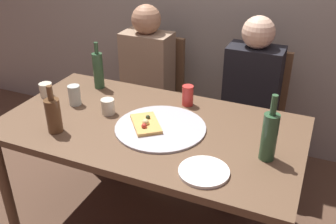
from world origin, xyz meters
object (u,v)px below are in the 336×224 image
at_px(soda_can, 188,96).
at_px(plate_stack, 204,172).
at_px(pizza_slice_last, 146,124).
at_px(wine_glass, 74,95).
at_px(dining_table, 150,136).
at_px(water_bottle, 98,70).
at_px(guest_in_beanie, 248,99).
at_px(wine_bottle, 269,135).
at_px(chair_left, 152,88).
at_px(tumbler_near, 46,90).
at_px(guest_in_sweater, 142,80).
at_px(beer_bottle, 53,114).
at_px(tumbler_far, 108,107).
at_px(pizza_tray, 160,128).
at_px(chair_right, 251,106).

distance_m(soda_can, plate_stack, 0.66).
xyz_separation_m(pizza_slice_last, wine_glass, (-0.51, 0.08, 0.04)).
bearing_deg(dining_table, water_bottle, 148.97).
xyz_separation_m(dining_table, guest_in_beanie, (0.39, 0.69, -0.01)).
height_order(dining_table, guest_in_beanie, guest_in_beanie).
bearing_deg(wine_bottle, chair_left, 138.85).
bearing_deg(dining_table, wine_glass, 175.18).
xyz_separation_m(pizza_slice_last, chair_left, (-0.39, 0.87, -0.23)).
bearing_deg(pizza_slice_last, water_bottle, 146.03).
distance_m(tumbler_near, guest_in_sweater, 0.72).
distance_m(beer_bottle, plate_stack, 0.83).
distance_m(tumbler_near, wine_glass, 0.23).
bearing_deg(guest_in_beanie, soda_can, 53.63).
xyz_separation_m(tumbler_near, tumbler_far, (0.47, -0.04, 0.00)).
distance_m(wine_glass, soda_can, 0.67).
relative_size(water_bottle, wine_glass, 2.52).
relative_size(wine_bottle, guest_in_sweater, 0.28).
height_order(dining_table, soda_can, soda_can).
bearing_deg(pizza_slice_last, pizza_tray, 15.27).
bearing_deg(tumbler_near, guest_in_beanie, 28.99).
height_order(tumbler_far, soda_can, soda_can).
relative_size(dining_table, pizza_tray, 3.36).
xyz_separation_m(dining_table, chair_right, (0.39, 0.84, -0.14)).
distance_m(dining_table, guest_in_beanie, 0.79).
bearing_deg(soda_can, plate_stack, -62.86).
xyz_separation_m(pizza_slice_last, beer_bottle, (-0.42, -0.22, 0.07)).
height_order(beer_bottle, water_bottle, water_bottle).
bearing_deg(wine_glass, beer_bottle, -73.44).
distance_m(water_bottle, plate_stack, 1.10).
relative_size(chair_left, chair_right, 1.00).
distance_m(wine_bottle, guest_in_sweater, 1.29).
xyz_separation_m(tumbler_far, plate_stack, (0.68, -0.31, -0.04)).
xyz_separation_m(dining_table, plate_stack, (0.40, -0.28, 0.08)).
xyz_separation_m(beer_bottle, tumbler_near, (-0.32, 0.32, -0.06)).
bearing_deg(dining_table, guest_in_beanie, 60.65).
distance_m(pizza_tray, wine_bottle, 0.58).
distance_m(dining_table, water_bottle, 0.63).
xyz_separation_m(wine_glass, plate_stack, (0.91, -0.33, -0.05)).
relative_size(chair_left, guest_in_beanie, 0.77).
relative_size(tumbler_far, wine_glass, 0.73).
bearing_deg(wine_glass, chair_right, 41.57).
bearing_deg(pizza_tray, chair_right, 69.54).
bearing_deg(tumbler_near, pizza_slice_last, -7.53).
distance_m(pizza_tray, tumbler_far, 0.35).
xyz_separation_m(water_bottle, guest_in_sweater, (0.11, 0.38, -0.20)).
distance_m(dining_table, pizza_slice_last, 0.10).
distance_m(pizza_slice_last, tumbler_far, 0.27).
distance_m(chair_right, guest_in_beanie, 0.20).
bearing_deg(beer_bottle, guest_in_beanie, 49.26).
height_order(wine_glass, plate_stack, wine_glass).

